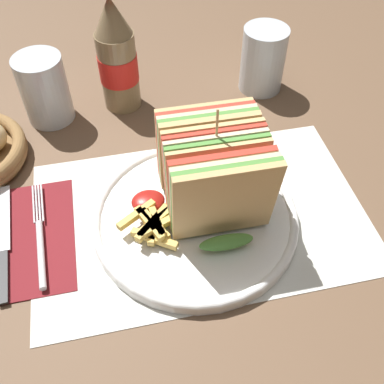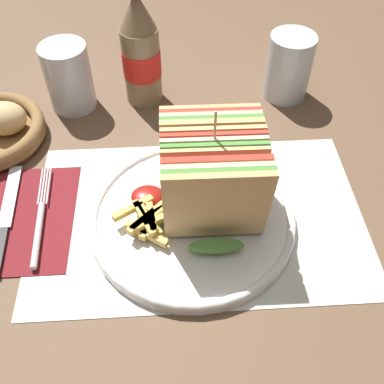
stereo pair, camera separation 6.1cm
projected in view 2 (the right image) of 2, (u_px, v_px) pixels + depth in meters
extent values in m
plane|color=brown|center=(177.00, 231.00, 0.61)|extent=(4.00, 4.00, 0.00)
cube|color=silver|center=(199.00, 216.00, 0.63)|extent=(0.46, 0.29, 0.00)
cylinder|color=white|center=(193.00, 219.00, 0.62)|extent=(0.28, 0.28, 0.01)
torus|color=white|center=(193.00, 215.00, 0.61)|extent=(0.28, 0.28, 0.01)
cube|color=tan|center=(218.00, 207.00, 0.53)|extent=(0.13, 0.03, 0.13)
cube|color=#518E3D|center=(217.00, 202.00, 0.54)|extent=(0.13, 0.03, 0.13)
cube|color=beige|center=(216.00, 197.00, 0.54)|extent=(0.13, 0.03, 0.13)
cube|color=red|center=(216.00, 193.00, 0.55)|extent=(0.13, 0.03, 0.13)
cube|color=tan|center=(215.00, 189.00, 0.56)|extent=(0.13, 0.03, 0.13)
ellipsoid|color=#518E3D|center=(217.00, 246.00, 0.56)|extent=(0.07, 0.02, 0.02)
cube|color=tan|center=(215.00, 191.00, 0.55)|extent=(0.13, 0.03, 0.13)
cube|color=#518E3D|center=(215.00, 186.00, 0.56)|extent=(0.13, 0.03, 0.13)
cube|color=beige|center=(214.00, 180.00, 0.56)|extent=(0.13, 0.03, 0.13)
cube|color=red|center=(214.00, 175.00, 0.57)|extent=(0.13, 0.03, 0.13)
cube|color=tan|center=(213.00, 170.00, 0.57)|extent=(0.13, 0.03, 0.13)
ellipsoid|color=#518E3D|center=(214.00, 218.00, 0.59)|extent=(0.07, 0.02, 0.02)
cube|color=tan|center=(211.00, 154.00, 0.59)|extent=(0.13, 0.03, 0.13)
cube|color=#518E3D|center=(211.00, 150.00, 0.60)|extent=(0.13, 0.03, 0.13)
cube|color=beige|center=(210.00, 147.00, 0.60)|extent=(0.13, 0.03, 0.13)
cube|color=red|center=(210.00, 143.00, 0.61)|extent=(0.13, 0.03, 0.13)
cube|color=tan|center=(209.00, 140.00, 0.62)|extent=(0.13, 0.03, 0.13)
ellipsoid|color=#518E3D|center=(211.00, 192.00, 0.62)|extent=(0.07, 0.02, 0.02)
cylinder|color=tan|center=(214.00, 165.00, 0.55)|extent=(0.00, 0.00, 0.17)
cube|color=#E0B756|center=(149.00, 225.00, 0.59)|extent=(0.02, 0.05, 0.01)
cube|color=#E0B756|center=(152.00, 220.00, 0.60)|extent=(0.03, 0.05, 0.01)
cube|color=#E0B756|center=(147.00, 234.00, 0.58)|extent=(0.06, 0.04, 0.01)
cube|color=#E0B756|center=(148.00, 220.00, 0.58)|extent=(0.05, 0.05, 0.01)
cube|color=#E0B756|center=(148.00, 219.00, 0.59)|extent=(0.03, 0.05, 0.01)
cube|color=#E0B756|center=(145.00, 216.00, 0.59)|extent=(0.03, 0.06, 0.01)
cube|color=#E0B756|center=(134.00, 208.00, 0.60)|extent=(0.06, 0.04, 0.01)
cube|color=#E0B756|center=(150.00, 220.00, 0.58)|extent=(0.05, 0.04, 0.01)
cube|color=#E0B756|center=(153.00, 222.00, 0.58)|extent=(0.06, 0.03, 0.01)
cube|color=#E0B756|center=(152.00, 220.00, 0.58)|extent=(0.02, 0.05, 0.01)
ellipsoid|color=maroon|center=(148.00, 196.00, 0.62)|extent=(0.05, 0.04, 0.02)
cube|color=maroon|center=(25.00, 218.00, 0.63)|extent=(0.14, 0.19, 0.00)
cylinder|color=silver|center=(39.00, 234.00, 0.60)|extent=(0.01, 0.11, 0.01)
cylinder|color=silver|center=(41.00, 186.00, 0.66)|extent=(0.01, 0.07, 0.00)
cylinder|color=silver|center=(44.00, 186.00, 0.66)|extent=(0.01, 0.07, 0.00)
cylinder|color=silver|center=(47.00, 186.00, 0.66)|extent=(0.01, 0.07, 0.00)
cylinder|color=silver|center=(49.00, 185.00, 0.66)|extent=(0.01, 0.07, 0.00)
cube|color=black|center=(0.00, 252.00, 0.59)|extent=(0.02, 0.08, 0.00)
cube|color=silver|center=(11.00, 196.00, 0.65)|extent=(0.02, 0.12, 0.00)
cylinder|color=#7A6647|center=(143.00, 65.00, 0.76)|extent=(0.06, 0.06, 0.13)
cylinder|color=red|center=(142.00, 62.00, 0.75)|extent=(0.07, 0.07, 0.05)
cone|color=#7A6647|center=(137.00, 10.00, 0.68)|extent=(0.06, 0.06, 0.06)
cylinder|color=silver|center=(289.00, 67.00, 0.77)|extent=(0.08, 0.08, 0.11)
cylinder|color=silver|center=(69.00, 77.00, 0.75)|extent=(0.08, 0.08, 0.11)
cylinder|color=black|center=(72.00, 88.00, 0.77)|extent=(0.07, 0.07, 0.07)
ellipsoid|color=tan|center=(5.00, 118.00, 0.71)|extent=(0.07, 0.06, 0.05)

